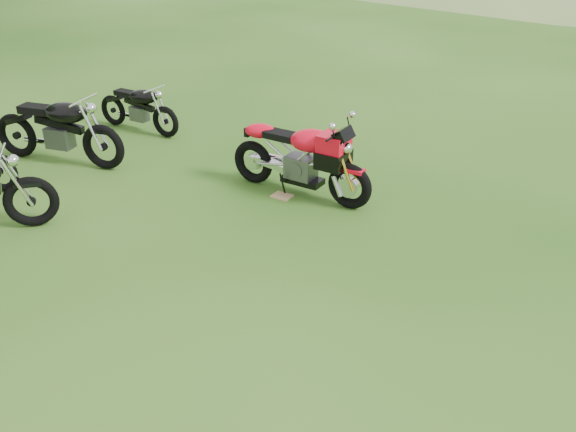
% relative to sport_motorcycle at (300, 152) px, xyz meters
% --- Properties ---
extents(ground, '(120.00, 120.00, 0.00)m').
position_rel_sport_motorcycle_xyz_m(ground, '(-0.00, -2.10, -0.61)').
color(ground, '#205111').
rests_on(ground, ground).
extents(sport_motorcycle, '(2.07, 1.29, 1.22)m').
position_rel_sport_motorcycle_xyz_m(sport_motorcycle, '(0.00, 0.00, 0.00)').
color(sport_motorcycle, red).
rests_on(sport_motorcycle, ground).
extents(plywood_board, '(0.33, 0.30, 0.02)m').
position_rel_sport_motorcycle_xyz_m(plywood_board, '(-0.22, -0.13, -0.60)').
color(plywood_board, '#A68457').
rests_on(plywood_board, ground).
extents(vintage_moto_c, '(1.69, 0.99, 0.88)m').
position_rel_sport_motorcycle_xyz_m(vintage_moto_c, '(-3.06, 2.11, -0.17)').
color(vintage_moto_c, black).
rests_on(vintage_moto_c, ground).
extents(vintage_moto_d, '(2.20, 0.86, 1.13)m').
position_rel_sport_motorcycle_xyz_m(vintage_moto_d, '(-3.73, 0.57, -0.05)').
color(vintage_moto_d, black).
rests_on(vintage_moto_d, ground).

